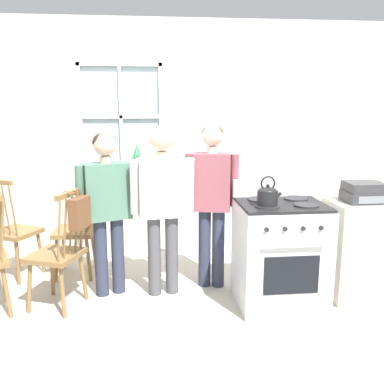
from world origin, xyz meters
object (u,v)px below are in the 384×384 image
(stove, at_px, (280,253))
(potted_plant, at_px, (137,161))
(kettle, at_px, (268,195))
(handbag, at_px, (79,212))
(person_teen_center, at_px, (162,193))
(person_adult_right, at_px, (212,192))
(chair_near_stove, at_px, (13,233))
(side_counter, at_px, (358,249))
(person_elderly_left, at_px, (107,198))
(stereo, at_px, (364,192))
(chair_near_wall, at_px, (77,231))
(chair_by_window, at_px, (58,255))

(stove, xyz_separation_m, potted_plant, (-1.26, 1.43, 0.64))
(kettle, relative_size, handbag, 0.80)
(person_teen_center, height_order, stove, person_teen_center)
(person_adult_right, bearing_deg, kettle, -44.10)
(kettle, xyz_separation_m, potted_plant, (-1.10, 1.56, 0.09))
(potted_plant, height_order, handbag, potted_plant)
(chair_near_stove, height_order, side_counter, chair_near_stove)
(side_counter, bearing_deg, person_elderly_left, 173.19)
(potted_plant, bearing_deg, side_counter, -33.54)
(person_adult_right, distance_m, stereo, 1.37)
(chair_near_wall, height_order, handbag, same)
(stove, height_order, handbag, stove)
(person_teen_center, relative_size, kettle, 6.34)
(potted_plant, bearing_deg, person_adult_right, -54.30)
(person_teen_center, height_order, potted_plant, person_teen_center)
(chair_near_stove, relative_size, person_elderly_left, 0.69)
(person_adult_right, relative_size, handbag, 5.13)
(chair_near_stove, bearing_deg, person_teen_center, -170.32)
(chair_near_wall, bearing_deg, chair_by_window, -2.10)
(person_teen_center, bearing_deg, potted_plant, 94.14)
(chair_near_wall, bearing_deg, person_adult_right, 74.01)
(person_elderly_left, bearing_deg, person_teen_center, -25.00)
(stove, xyz_separation_m, handbag, (-1.72, 0.05, 0.40))
(person_adult_right, height_order, handbag, person_adult_right)
(potted_plant, bearing_deg, stereo, -33.94)
(handbag, bearing_deg, person_elderly_left, 56.15)
(person_adult_right, distance_m, handbag, 1.24)
(chair_by_window, relative_size, side_counter, 1.17)
(stove, height_order, side_counter, stove)
(potted_plant, bearing_deg, kettle, -54.93)
(person_teen_center, bearing_deg, chair_by_window, -177.46)
(side_counter, bearing_deg, chair_near_stove, 166.56)
(person_elderly_left, xyz_separation_m, person_adult_right, (0.97, 0.07, 0.02))
(chair_near_stove, distance_m, person_elderly_left, 1.22)
(person_teen_center, relative_size, handbag, 5.10)
(chair_near_wall, xyz_separation_m, kettle, (1.72, -0.99, 0.55))
(person_adult_right, distance_m, kettle, 0.68)
(stove, relative_size, kettle, 4.39)
(kettle, bearing_deg, side_counter, 12.93)
(stove, bearing_deg, stereo, 4.66)
(person_adult_right, height_order, kettle, person_adult_right)
(person_elderly_left, bearing_deg, stereo, -27.04)
(handbag, height_order, stereo, stereo)
(chair_near_stove, xyz_separation_m, handbag, (0.80, -0.82, 0.40))
(chair_by_window, distance_m, person_adult_right, 1.50)
(chair_near_stove, bearing_deg, person_adult_right, -162.43)
(chair_near_wall, relative_size, chair_near_stove, 1.00)
(chair_near_stove, height_order, person_adult_right, person_adult_right)
(person_adult_right, distance_m, side_counter, 1.45)
(chair_by_window, relative_size, potted_plant, 3.22)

